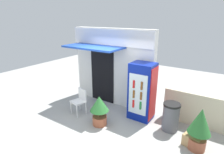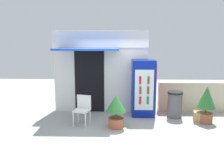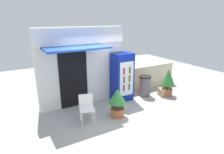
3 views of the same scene
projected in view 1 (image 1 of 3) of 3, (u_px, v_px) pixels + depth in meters
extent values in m
plane|color=#A3A39E|center=(97.00, 125.00, 5.56)|extent=(16.00, 16.00, 0.00)
cube|color=silver|center=(113.00, 67.00, 6.69)|extent=(3.17, 0.26, 2.76)
cube|color=white|center=(110.00, 37.00, 6.21)|extent=(3.17, 0.08, 0.54)
cube|color=#1E47B2|center=(93.00, 47.00, 6.14)|extent=(2.00, 0.99, 0.06)
cube|color=black|center=(102.00, 75.00, 6.88)|extent=(0.99, 0.03, 2.12)
cube|color=navy|center=(142.00, 91.00, 5.73)|extent=(0.73, 0.60, 1.82)
cube|color=silver|center=(138.00, 95.00, 5.48)|extent=(0.58, 0.02, 1.28)
cube|color=red|center=(153.00, 94.00, 5.53)|extent=(0.02, 0.54, 1.64)
cylinder|color=red|center=(133.00, 104.00, 5.63)|extent=(0.06, 0.06, 0.24)
cylinder|color=#196B2D|center=(140.00, 106.00, 5.51)|extent=(0.06, 0.06, 0.24)
cylinder|color=brown|center=(134.00, 94.00, 5.53)|extent=(0.06, 0.06, 0.24)
cylinder|color=brown|center=(141.00, 96.00, 5.40)|extent=(0.06, 0.06, 0.24)
cylinder|color=red|center=(134.00, 84.00, 5.43)|extent=(0.06, 0.06, 0.24)
cylinder|color=brown|center=(142.00, 86.00, 5.30)|extent=(0.06, 0.06, 0.24)
cylinder|color=white|center=(71.00, 108.00, 6.19)|extent=(0.04, 0.04, 0.42)
cylinder|color=white|center=(77.00, 112.00, 5.92)|extent=(0.04, 0.04, 0.42)
cylinder|color=white|center=(80.00, 104.00, 6.41)|extent=(0.04, 0.04, 0.42)
cylinder|color=white|center=(86.00, 108.00, 6.15)|extent=(0.04, 0.04, 0.42)
cube|color=white|center=(78.00, 102.00, 6.09)|extent=(0.51, 0.50, 0.04)
cube|color=white|center=(82.00, 94.00, 6.14)|extent=(0.42, 0.14, 0.39)
cylinder|color=#AD5B3D|center=(100.00, 120.00, 5.57)|extent=(0.43, 0.43, 0.28)
cylinder|color=brown|center=(100.00, 113.00, 5.50)|extent=(0.05, 0.05, 0.19)
cone|color=#2D7533|center=(99.00, 104.00, 5.39)|extent=(0.56, 0.56, 0.46)
cylinder|color=#995138|center=(197.00, 144.00, 4.53)|extent=(0.41, 0.41, 0.30)
cylinder|color=brown|center=(198.00, 136.00, 4.46)|extent=(0.05, 0.05, 0.17)
cone|color=#2D7533|center=(201.00, 121.00, 4.33)|extent=(0.54, 0.54, 0.64)
cylinder|color=#595960|center=(171.00, 118.00, 5.24)|extent=(0.46, 0.46, 0.78)
cylinder|color=black|center=(172.00, 105.00, 5.11)|extent=(0.48, 0.48, 0.06)
cube|color=beige|center=(208.00, 112.00, 5.30)|extent=(2.53, 0.23, 1.01)
cube|color=tan|center=(192.00, 141.00, 4.63)|extent=(0.49, 0.41, 0.31)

